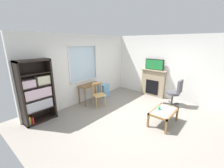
% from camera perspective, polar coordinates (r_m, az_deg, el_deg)
% --- Properties ---
extents(ground, '(5.81, 5.69, 0.02)m').
position_cam_1_polar(ground, '(4.71, 8.08, -13.48)').
color(ground, gray).
extents(wall_back_with_window, '(4.81, 0.15, 2.59)m').
position_cam_1_polar(wall_back_with_window, '(5.78, -11.46, 5.51)').
color(wall_back_with_window, white).
rests_on(wall_back_with_window, ground).
extents(wall_right, '(0.12, 4.89, 2.59)m').
position_cam_1_polar(wall_right, '(6.42, 20.58, 6.09)').
color(wall_right, white).
rests_on(wall_right, ground).
extents(bookshelf, '(0.90, 0.38, 1.86)m').
position_cam_1_polar(bookshelf, '(4.74, -27.59, -3.21)').
color(bookshelf, black).
rests_on(bookshelf, ground).
extents(desk_under_window, '(0.93, 0.46, 0.73)m').
position_cam_1_polar(desk_under_window, '(5.70, -8.57, -1.33)').
color(desk_under_window, brown).
rests_on(desk_under_window, ground).
extents(wooden_chair, '(0.53, 0.52, 0.90)m').
position_cam_1_polar(wooden_chair, '(5.34, -5.33, -4.06)').
color(wooden_chair, tan).
rests_on(wooden_chair, ground).
extents(plastic_drawer_unit, '(0.35, 0.40, 0.56)m').
position_cam_1_polar(plastic_drawer_unit, '(6.35, -3.38, -2.45)').
color(plastic_drawer_unit, '#72ADDB').
rests_on(plastic_drawer_unit, ground).
extents(fireplace, '(0.26, 1.12, 1.17)m').
position_cam_1_polar(fireplace, '(6.59, 15.87, 0.45)').
color(fireplace, tan).
rests_on(fireplace, ground).
extents(tv, '(0.06, 0.80, 0.45)m').
position_cam_1_polar(tv, '(6.40, 16.36, 7.39)').
color(tv, black).
rests_on(tv, fireplace).
extents(office_chair, '(0.56, 0.58, 1.00)m').
position_cam_1_polar(office_chair, '(5.83, 23.73, -2.73)').
color(office_chair, '#4C4C51').
rests_on(office_chair, ground).
extents(coffee_table, '(0.94, 0.56, 0.42)m').
position_cam_1_polar(coffee_table, '(4.51, 19.71, -10.54)').
color(coffee_table, '#8C9E99').
rests_on(coffee_table, ground).
extents(sippy_cup, '(0.07, 0.07, 0.09)m').
position_cam_1_polar(sippy_cup, '(4.48, 18.15, -8.99)').
color(sippy_cup, '#33B770').
rests_on(sippy_cup, coffee_table).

